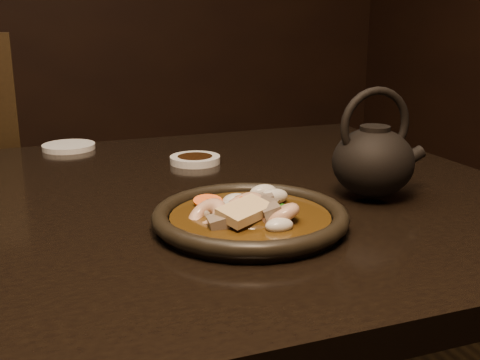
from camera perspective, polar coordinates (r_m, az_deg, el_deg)
name	(u,v)px	position (r m, az deg, el deg)	size (l,w,h in m)	color
table	(8,266)	(0.93, -21.14, -7.64)	(1.60, 0.90, 0.75)	black
plate	(250,218)	(0.79, 0.97, -3.64)	(0.26, 0.26, 0.03)	black
stirfry	(248,214)	(0.79, 0.73, -3.23)	(0.16, 0.15, 0.05)	#3A240A
soy_dish	(195,160)	(1.13, -4.28, 1.95)	(0.09, 0.09, 0.01)	white
saucer_right	(69,147)	(1.29, -15.93, 3.06)	(0.11, 0.11, 0.01)	white
teapot	(374,158)	(0.92, 12.56, 2.02)	(0.15, 0.12, 0.17)	black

